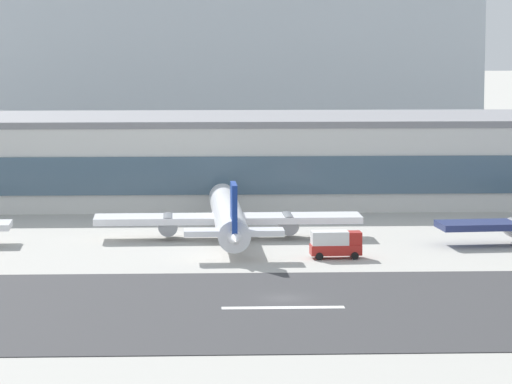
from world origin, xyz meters
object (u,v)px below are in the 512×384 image
distant_hotel_block (189,43)px  airliner_navy_tail_gate_1 (228,217)px  service_box_truck_1 (336,243)px  terminal_building (230,159)px

distant_hotel_block → airliner_navy_tail_gate_1: bearing=-87.5°
distant_hotel_block → service_box_truck_1: distant_hotel_block is taller
terminal_building → distant_hotel_block: (-7.00, 98.48, 16.66)m
distant_hotel_block → airliner_navy_tail_gate_1: distant_hotel_block is taller
terminal_building → distant_hotel_block: bearing=94.1°
terminal_building → service_box_truck_1: (11.33, -53.90, -4.93)m
distant_hotel_block → airliner_navy_tail_gate_1: (5.93, -137.47, -20.48)m
service_box_truck_1 → distant_hotel_block: bearing=94.0°
service_box_truck_1 → airliner_navy_tail_gate_1: bearing=126.9°
airliner_navy_tail_gate_1 → terminal_building: bearing=-2.7°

